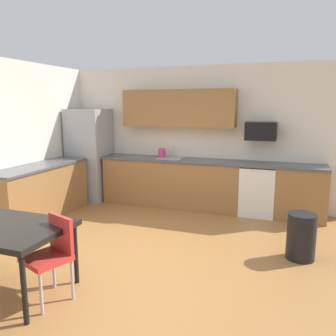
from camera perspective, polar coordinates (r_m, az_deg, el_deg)
The scene contains 17 objects.
ground_plane at distance 4.65m, azimuth -4.29°, elevation -14.36°, with size 12.00×12.00×0.00m, color #9E6B38.
wall_back at distance 6.76m, azimuth 4.75°, elevation 5.31°, with size 5.80×0.10×2.70m, color silver.
cabinet_run_back at distance 6.68m, azimuth 0.55°, elevation -2.54°, with size 2.70×0.60×0.90m, color olive.
cabinet_run_back_right at distance 6.33m, azimuth 21.34°, elevation -3.99°, with size 0.85×0.60×0.90m, color olive.
cabinet_run_left at distance 6.34m, azimuth -20.67°, elevation -3.93°, with size 0.60×2.00×0.90m, color olive.
countertop_back at distance 6.47m, azimuth 3.88°, elevation 1.26°, with size 4.80×0.64×0.04m, color #4C4C51.
countertop_left at distance 6.24m, azimuth -20.95°, elevation 0.25°, with size 0.64×2.00×0.04m, color #4C4C51.
upper_cabinets_back at distance 6.60m, azimuth 1.76°, elevation 10.00°, with size 2.20×0.34×0.70m, color olive.
refrigerator at distance 7.30m, azimuth -13.01°, elevation 2.21°, with size 0.76×0.70×1.88m, color #9EA0A5.
oven_range at distance 6.35m, azimuth 14.80°, elevation -3.54°, with size 0.60×0.60×0.91m.
microwave at distance 6.29m, azimuth 15.33°, elevation 6.00°, with size 0.54×0.36×0.32m, color black.
sink_basin at distance 6.60m, azimuth 0.40°, elevation 1.11°, with size 0.48×0.40×0.14m, color #A5A8AD.
sink_faucet at distance 6.75m, azimuth 0.90°, elevation 2.69°, with size 0.02×0.02×0.24m, color #B2B5BA.
dining_table at distance 3.99m, azimuth -26.39°, elevation -9.33°, with size 1.40×0.90×0.73m.
chair_near_table at distance 3.71m, azimuth -18.83°, elevation -13.07°, with size 0.51×0.51×0.85m.
trash_bin at distance 4.75m, azimuth 21.44°, elevation -10.64°, with size 0.36×0.36×0.60m, color black.
kettle at distance 6.70m, azimuth -1.02°, elevation 2.45°, with size 0.14×0.14×0.20m, color #CC3372.
Camera 1 is at (1.74, -3.85, 1.95)m, focal length 36.35 mm.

